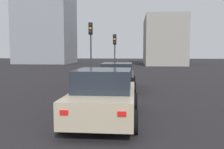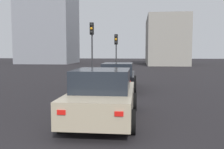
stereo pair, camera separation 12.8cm
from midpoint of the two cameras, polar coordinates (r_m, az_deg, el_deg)
The scene contains 7 objects.
ground_plane at distance 6.51m, azimuth -4.98°, elevation -14.66°, with size 160.00×160.00×0.20m, color black.
car_black_lead at distance 14.26m, azimuth 1.61°, elevation -0.43°, with size 4.81×2.13×1.50m.
car_beige_second at distance 7.70m, azimuth -1.62°, elevation -4.89°, with size 4.28×2.08×1.59m.
traffic_light_near_left at distance 18.93m, azimuth -4.46°, elevation 8.12°, with size 0.32×0.30×4.33m.
traffic_light_near_right at distance 22.11m, azimuth 1.11°, elevation 6.57°, with size 0.32×0.30×3.70m.
building_facade_left at distance 44.60m, azimuth 12.22°, elevation 7.47°, with size 12.89×6.44×8.09m, color gray.
building_facade_center at distance 50.40m, azimuth -14.27°, elevation 10.06°, with size 9.88×9.83×13.21m, color gray.
Camera 2 is at (-6.01, -1.23, 2.10)m, focal length 39.85 mm.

